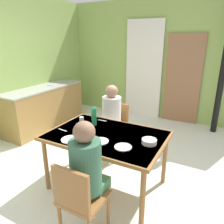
% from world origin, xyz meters
% --- Properties ---
extents(ground_plane, '(7.24, 7.24, 0.00)m').
position_xyz_m(ground_plane, '(0.00, 0.00, 0.00)').
color(ground_plane, silver).
extents(wall_back, '(4.55, 0.10, 2.76)m').
position_xyz_m(wall_back, '(0.00, 2.79, 1.38)').
color(wall_back, '#94B65B').
rests_on(wall_back, ground_plane).
extents(wall_left, '(0.10, 4.18, 2.76)m').
position_xyz_m(wall_left, '(-2.17, 0.70, 1.38)').
color(wall_left, '#92B55B').
rests_on(wall_left, ground_plane).
extents(door_wooden, '(0.80, 0.05, 2.00)m').
position_xyz_m(door_wooden, '(0.74, 2.71, 1.00)').
color(door_wooden, '#936444').
rests_on(door_wooden, ground_plane).
extents(stove_pipe_column, '(0.12, 0.12, 2.76)m').
position_xyz_m(stove_pipe_column, '(1.53, 2.44, 1.38)').
color(stove_pipe_column, black).
rests_on(stove_pipe_column, ground_plane).
extents(curtain_panel, '(0.90, 0.03, 2.31)m').
position_xyz_m(curtain_panel, '(-0.20, 2.69, 1.16)').
color(curtain_panel, white).
rests_on(curtain_panel, ground_plane).
extents(kitchen_counter, '(0.61, 1.95, 0.91)m').
position_xyz_m(kitchen_counter, '(-1.84, 0.98, 0.45)').
color(kitchen_counter, '#A1783F').
rests_on(kitchen_counter, ground_plane).
extents(dining_table, '(1.45, 0.98, 0.76)m').
position_xyz_m(dining_table, '(0.39, -0.20, 0.69)').
color(dining_table, brown).
rests_on(dining_table, ground_plane).
extents(chair_near_diner, '(0.40, 0.40, 0.87)m').
position_xyz_m(chair_near_diner, '(0.58, -1.04, 0.50)').
color(chair_near_diner, brown).
rests_on(chair_near_diner, ground_plane).
extents(chair_far_diner, '(0.40, 0.40, 0.87)m').
position_xyz_m(chair_far_diner, '(0.08, 0.65, 0.50)').
color(chair_far_diner, brown).
rests_on(chair_far_diner, ground_plane).
extents(person_near_diner, '(0.30, 0.37, 0.77)m').
position_xyz_m(person_near_diner, '(0.58, -0.90, 0.78)').
color(person_near_diner, '#3D6E47').
rests_on(person_near_diner, ground_plane).
extents(person_far_diner, '(0.30, 0.37, 0.77)m').
position_xyz_m(person_far_diner, '(0.08, 0.51, 0.78)').
color(person_far_diner, silver).
rests_on(person_far_diner, ground_plane).
extents(water_bottle_green_near, '(0.07, 0.07, 0.28)m').
position_xyz_m(water_bottle_green_near, '(0.09, -0.01, 0.89)').
color(water_bottle_green_near, '#269756').
rests_on(water_bottle_green_near, dining_table).
extents(serving_bowl_center, '(0.17, 0.17, 0.05)m').
position_xyz_m(serving_bowl_center, '(0.94, -0.18, 0.79)').
color(serving_bowl_center, silver).
rests_on(serving_bowl_center, dining_table).
extents(dinner_plate_near_left, '(0.20, 0.20, 0.01)m').
position_xyz_m(dinner_plate_near_left, '(0.42, -0.40, 0.77)').
color(dinner_plate_near_left, white).
rests_on(dinner_plate_near_left, dining_table).
extents(dinner_plate_near_right, '(0.23, 0.23, 0.01)m').
position_xyz_m(dinner_plate_near_right, '(0.09, -0.53, 0.77)').
color(dinner_plate_near_right, white).
rests_on(dinner_plate_near_right, dining_table).
extents(dinner_plate_far_center, '(0.19, 0.19, 0.01)m').
position_xyz_m(dinner_plate_far_center, '(0.72, -0.41, 0.77)').
color(dinner_plate_far_center, white).
rests_on(dinner_plate_far_center, dining_table).
extents(drinking_glass_by_near_diner, '(0.06, 0.06, 0.11)m').
position_xyz_m(drinking_glass_by_near_diner, '(-0.08, -0.07, 0.81)').
color(drinking_glass_by_near_diner, silver).
rests_on(drinking_glass_by_near_diner, dining_table).
extents(cutlery_knife_near, '(0.15, 0.04, 0.00)m').
position_xyz_m(cutlery_knife_near, '(-0.18, -0.35, 0.76)').
color(cutlery_knife_near, silver).
rests_on(cutlery_knife_near, dining_table).
extents(cutlery_fork_near, '(0.15, 0.02, 0.00)m').
position_xyz_m(cutlery_fork_near, '(0.10, 0.19, 0.76)').
color(cutlery_fork_near, silver).
rests_on(cutlery_fork_near, dining_table).
extents(cutlery_knife_far, '(0.15, 0.03, 0.00)m').
position_xyz_m(cutlery_knife_far, '(-0.02, -0.19, 0.76)').
color(cutlery_knife_far, silver).
rests_on(cutlery_knife_far, dining_table).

